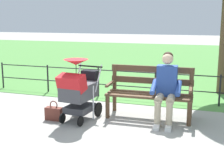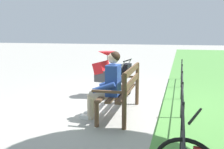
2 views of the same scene
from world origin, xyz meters
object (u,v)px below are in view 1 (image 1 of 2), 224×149
(person_on_bench, at_px, (166,86))
(handbag, at_px, (54,113))
(stroller, at_px, (79,89))
(park_bench, at_px, (150,90))

(person_on_bench, bearing_deg, handbag, 15.09)
(person_on_bench, distance_m, stroller, 1.59)
(park_bench, xyz_separation_m, person_on_bench, (-0.33, 0.22, 0.15))
(park_bench, bearing_deg, stroller, 27.13)
(park_bench, bearing_deg, handbag, 24.65)
(person_on_bench, xyz_separation_m, handbag, (1.98, 0.53, -0.55))
(park_bench, relative_size, person_on_bench, 1.27)
(park_bench, relative_size, handbag, 4.36)
(park_bench, height_order, person_on_bench, person_on_bench)
(handbag, bearing_deg, stroller, -162.47)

